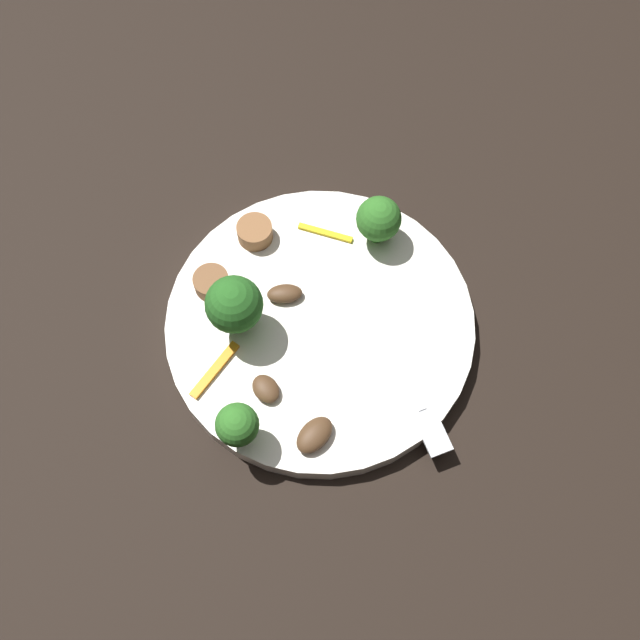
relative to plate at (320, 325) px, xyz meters
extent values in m
plane|color=black|center=(0.00, 0.00, -0.01)|extent=(1.40, 1.40, 0.00)
cylinder|color=white|center=(0.00, 0.00, 0.00)|extent=(0.24, 0.24, 0.02)
cube|color=silver|center=(0.02, 0.05, 0.01)|extent=(0.14, 0.02, 0.00)
cube|color=silver|center=(0.11, 0.06, 0.01)|extent=(0.04, 0.02, 0.00)
cylinder|color=#347525|center=(-0.06, 0.06, 0.02)|extent=(0.01, 0.01, 0.02)
sphere|color=#2D6B23|center=(-0.06, 0.06, 0.04)|extent=(0.04, 0.04, 0.04)
cylinder|color=#296420|center=(-0.01, -0.06, 0.02)|extent=(0.01, 0.01, 0.03)
sphere|color=#235B1E|center=(-0.01, -0.06, 0.05)|extent=(0.04, 0.04, 0.04)
cylinder|color=#347525|center=(0.08, -0.08, 0.02)|extent=(0.01, 0.01, 0.02)
sphere|color=#2D6B23|center=(0.08, -0.08, 0.04)|extent=(0.03, 0.03, 0.03)
cylinder|color=brown|center=(-0.09, -0.03, 0.02)|extent=(0.03, 0.03, 0.02)
cylinder|color=brown|center=(-0.05, -0.08, 0.02)|extent=(0.04, 0.04, 0.01)
ellipsoid|color=#4C331E|center=(-0.03, -0.02, 0.01)|extent=(0.02, 0.03, 0.01)
ellipsoid|color=#4C331E|center=(0.09, -0.03, 0.02)|extent=(0.03, 0.04, 0.01)
ellipsoid|color=#4C331E|center=(0.05, -0.05, 0.01)|extent=(0.03, 0.03, 0.01)
cube|color=yellow|center=(-0.08, 0.02, 0.01)|extent=(0.03, 0.04, 0.00)
cube|color=orange|center=(0.02, -0.09, 0.01)|extent=(0.04, 0.05, 0.00)
camera|label=1|loc=(0.23, -0.06, 0.54)|focal=41.32mm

